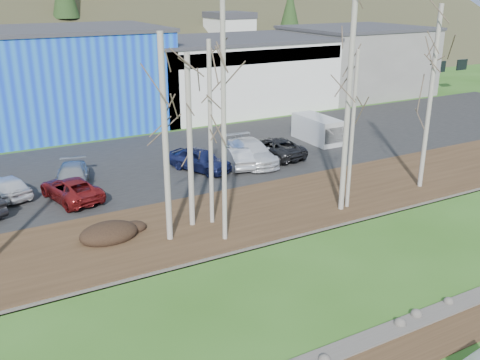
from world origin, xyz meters
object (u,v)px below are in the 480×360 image
car_3 (72,177)px  car_6 (274,147)px  car_5 (238,157)px  car_8 (8,186)px  car_7 (252,152)px  van_white (318,130)px  car_2 (71,189)px  car_4 (200,160)px

car_3 → car_6: car_6 is taller
car_5 → car_8: (-14.10, 1.48, -0.00)m
car_6 → car_8: 17.40m
car_7 → van_white: 7.42m
car_2 → car_5: bearing=170.7°
car_6 → car_7: (-2.07, -0.41, 0.06)m
car_2 → car_5: 11.07m
car_2 → car_6: 14.39m
car_6 → van_white: size_ratio=1.14×
car_5 → van_white: (8.33, 2.28, 0.32)m
car_4 → van_white: 11.06m
car_3 → car_8: car_3 is taller
car_2 → car_6: (14.33, 1.30, 0.05)m
car_3 → car_8: size_ratio=1.23×
car_3 → van_white: 18.92m
car_3 → car_7: bearing=10.9°
car_3 → car_4: bearing=10.0°
car_5 → car_7: 1.24m
car_5 → car_7: (1.21, 0.24, 0.12)m
car_6 → car_5: bearing=5.7°
car_6 → van_white: van_white is taller
car_2 → car_5: car_2 is taller
car_2 → car_7: car_7 is taller
van_white → car_6: bearing=-161.2°
van_white → car_2: bearing=-170.5°
car_7 → van_white: (7.13, 2.04, 0.20)m
car_7 → van_white: bearing=21.6°
car_6 → van_white: bearing=-167.5°
car_4 → van_white: bearing=-15.7°
car_5 → car_6: bearing=-154.8°
car_7 → car_8: car_7 is taller
car_2 → car_8: size_ratio=1.24×
car_6 → van_white: 5.32m
car_5 → car_7: size_ratio=0.74×
car_4 → car_8: bearing=149.5°
car_6 → van_white: (5.06, 1.63, 0.26)m
car_4 → car_7: size_ratio=0.83×
car_2 → car_6: car_6 is taller
car_4 → car_6: size_ratio=0.87×
car_5 → car_7: car_7 is taller
car_5 → car_4: bearing=4.5°
car_4 → car_6: bearing=-23.2°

